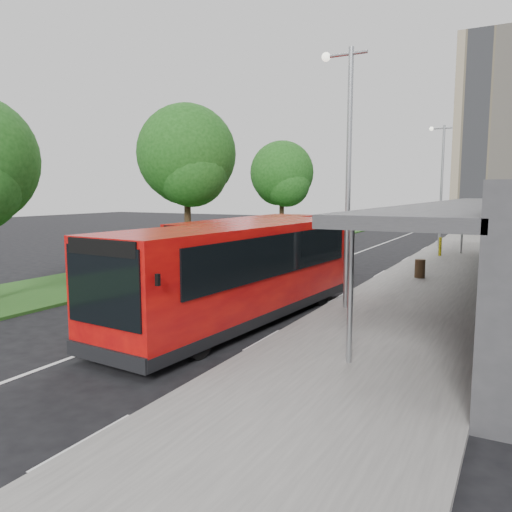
{
  "coord_description": "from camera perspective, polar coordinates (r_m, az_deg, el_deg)",
  "views": [
    {
      "loc": [
        9.04,
        -13.16,
        3.82
      ],
      "look_at": [
        0.56,
        2.73,
        1.5
      ],
      "focal_mm": 35.0,
      "sensor_mm": 36.0,
      "label": 1
    }
  ],
  "objects": [
    {
      "name": "bus_second",
      "position": [
        21.07,
        -0.42,
        0.71
      ],
      "size": [
        2.61,
        9.61,
        2.7
      ],
      "rotation": [
        0.0,
        0.0,
        0.02
      ],
      "color": "red",
      "rests_on": "ground"
    },
    {
      "name": "litter_bin",
      "position": [
        22.58,
        18.23,
        -1.37
      ],
      "size": [
        0.47,
        0.47,
        0.79
      ],
      "primitive_type": "cylinder",
      "rotation": [
        0.0,
        0.0,
        0.08
      ],
      "color": "#3D2A18",
      "rests_on": "pavement"
    },
    {
      "name": "lane_centre_line",
      "position": [
        29.82,
        10.21,
        -0.13
      ],
      "size": [
        0.12,
        70.0,
        0.01
      ],
      "primitive_type": "cube",
      "color": "silver",
      "rests_on": "ground"
    },
    {
      "name": "car_near",
      "position": [
        51.73,
        19.54,
        3.41
      ],
      "size": [
        2.22,
        4.08,
        1.32
      ],
      "primitive_type": "imported",
      "rotation": [
        0.0,
        0.0,
        -0.18
      ],
      "color": "#56140C",
      "rests_on": "ground"
    },
    {
      "name": "grass_verge",
      "position": [
        37.02,
        2.27,
        1.49
      ],
      "size": [
        5.0,
        80.0,
        0.1
      ],
      "primitive_type": "cube",
      "color": "#1D4C18",
      "rests_on": "ground"
    },
    {
      "name": "lamp_post_near",
      "position": [
        15.96,
        10.26,
        10.45
      ],
      "size": [
        1.44,
        0.28,
        8.0
      ],
      "color": "#919599",
      "rests_on": "pavement"
    },
    {
      "name": "bus_main",
      "position": [
        14.6,
        -1.83,
        -1.89
      ],
      "size": [
        3.33,
        10.34,
        2.88
      ],
      "rotation": [
        0.0,
        0.0,
        -0.07
      ],
      "color": "red",
      "rests_on": "ground"
    },
    {
      "name": "tree_mid",
      "position": [
        27.45,
        -7.89,
        10.74
      ],
      "size": [
        5.28,
        5.28,
        8.48
      ],
      "color": "#301D13",
      "rests_on": "ground"
    },
    {
      "name": "pavement",
      "position": [
        33.5,
        22.71,
        0.35
      ],
      "size": [
        5.0,
        80.0,
        0.15
      ],
      "primitive_type": "cube",
      "color": "slate",
      "rests_on": "ground"
    },
    {
      "name": "kerb_dashes",
      "position": [
        32.89,
        17.85,
        0.33
      ],
      "size": [
        0.12,
        56.0,
        0.01
      ],
      "color": "silver",
      "rests_on": "ground"
    },
    {
      "name": "ground",
      "position": [
        16.41,
        -6.25,
        -6.16
      ],
      "size": [
        120.0,
        120.0,
        0.0
      ],
      "primitive_type": "plane",
      "color": "black",
      "rests_on": "ground"
    },
    {
      "name": "car_far",
      "position": [
        57.52,
        17.62,
        3.81
      ],
      "size": [
        2.25,
        4.01,
        1.25
      ],
      "primitive_type": "imported",
      "rotation": [
        0.0,
        0.0,
        0.26
      ],
      "color": "navy",
      "rests_on": "ground"
    },
    {
      "name": "tree_far",
      "position": [
        37.8,
        2.99,
        8.99
      ],
      "size": [
        4.74,
        4.74,
        7.61
      ],
      "color": "#301D13",
      "rests_on": "ground"
    },
    {
      "name": "lamp_post_far",
      "position": [
        35.51,
        20.34,
        8.34
      ],
      "size": [
        1.44,
        0.28,
        8.0
      ],
      "color": "#919599",
      "rests_on": "pavement"
    },
    {
      "name": "bollard",
      "position": [
        30.71,
        20.29,
        1.02
      ],
      "size": [
        0.19,
        0.19,
        1.07
      ],
      "primitive_type": "cylinder",
      "rotation": [
        0.0,
        0.0,
        0.09
      ],
      "color": "#FFE80D",
      "rests_on": "pavement"
    }
  ]
}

